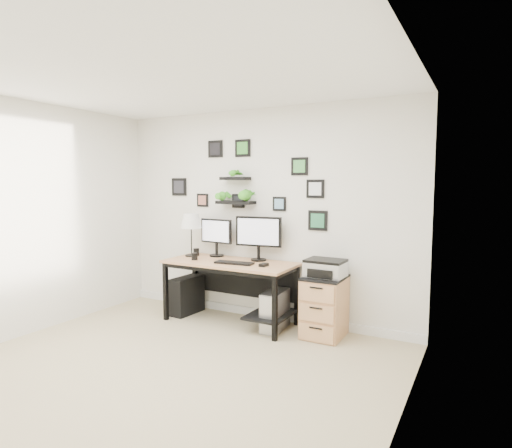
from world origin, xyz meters
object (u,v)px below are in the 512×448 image
Objects in this scene: desk at (234,271)px; monitor_right at (258,235)px; table_lamp at (191,222)px; monitor_left at (216,235)px; pc_tower_grey at (275,310)px; printer at (325,268)px; file_cabinet at (324,306)px; mug at (195,256)px; pc_tower_black at (187,295)px.

desk is 2.76× the size of monitor_right.
table_lamp is (-0.92, -0.11, 0.12)m from monitor_right.
monitor_left is 1.26m from pc_tower_grey.
table_lamp is 1.86m from printer.
monitor_right is 1.16m from file_cabinet.
desk is at bearing -5.15° from table_lamp.
mug is 1.69m from file_cabinet.
table_lamp is (-0.68, 0.06, 0.57)m from desk.
monitor_left is at bearing 167.36° from pc_tower_grey.
pc_tower_grey is at bearing -12.64° from monitor_left.
printer is at bearing 0.15° from table_lamp.
monitor_left is at bearing 153.10° from desk.
printer is (0.57, 0.08, 0.54)m from pc_tower_grey.
table_lamp is 0.82× the size of file_cabinet.
printer is (1.81, 0.00, -0.43)m from table_lamp.
table_lamp reaches higher than pc_tower_grey.
file_cabinet is (0.89, -0.12, -0.74)m from monitor_right.
mug is at bearing -172.83° from file_cabinet.
monitor_left is 1.01× the size of pc_tower_black.
monitor_left is at bearing 174.83° from file_cabinet.
monitor_left is 0.36m from table_lamp.
mug is at bearing -173.00° from pc_tower_grey.
pc_tower_grey is 0.70× the size of file_cabinet.
pc_tower_grey is at bearing -1.70° from desk.
monitor_left is 1.14× the size of printer.
mug is at bearing -105.74° from monitor_left.
table_lamp is 1.30× the size of printer.
file_cabinet is (1.61, 0.20, -0.46)m from mug.
mug is 0.18× the size of pc_tower_grey.
monitor_right is at bearing 149.02° from pc_tower_grey.
monitor_right is at bearing 23.92° from mug.
pc_tower_black is (-0.24, 0.15, -0.55)m from mug.
monitor_left reaches higher than pc_tower_black.
printer is at bearing 3.33° from desk.
mug is at bearing -45.87° from table_lamp.
table_lamp reaches higher than printer.
file_cabinet is at bearing -105.72° from printer.
printer is (1.86, 0.06, 0.53)m from pc_tower_black.
monitor_right is 0.95m from printer.
desk is 1.14m from printer.
pc_tower_grey is (0.32, -0.19, -0.84)m from monitor_right.
desk is 0.69m from pc_tower_grey.
table_lamp is at bearing 179.90° from file_cabinet.
pc_tower_grey is (0.56, -0.02, -0.40)m from desk.
monitor_left is at bearing 175.13° from printer.
file_cabinet is at bearing -7.51° from monitor_right.
file_cabinet is at bearing -0.10° from table_lamp.
pc_tower_grey is 0.79m from printer.
file_cabinet is (0.57, 0.07, 0.11)m from pc_tower_grey.
pc_tower_grey is at bearing -172.52° from file_cabinet.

